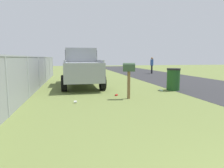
{
  "coord_description": "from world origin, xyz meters",
  "views": [
    {
      "loc": [
        -0.45,
        2.31,
        1.54
      ],
      "look_at": [
        4.58,
        1.27,
        0.86
      ],
      "focal_mm": 31.47,
      "sensor_mm": 36.0,
      "label": 1
    }
  ],
  "objects": [
    {
      "name": "litter_bottle_midfield_a",
      "position": [
        8.0,
        -1.78,
        0.04
      ],
      "size": [
        0.23,
        0.1,
        0.07
      ],
      "primitive_type": "cylinder",
      "rotation": [
        0.0,
        1.57,
        3.26
      ],
      "color": "#B2D8BF",
      "rests_on": "ground"
    },
    {
      "name": "litter_cup_midfield_b",
      "position": [
        6.3,
        2.22,
        0.04
      ],
      "size": [
        0.08,
        0.1,
        0.08
      ],
      "primitive_type": "cylinder",
      "rotation": [
        0.0,
        1.57,
        4.72
      ],
      "color": "white",
      "rests_on": "ground"
    },
    {
      "name": "mailbox",
      "position": [
        6.65,
        0.2,
        1.08
      ],
      "size": [
        0.28,
        0.48,
        1.36
      ],
      "rotation": [
        0.0,
        0.0,
        -0.19
      ],
      "color": "brown",
      "rests_on": "ground"
    },
    {
      "name": "fence_section",
      "position": [
        8.78,
        3.96,
        0.88
      ],
      "size": [
        17.83,
        0.07,
        1.63
      ],
      "color": "#9EA3A8",
      "rests_on": "ground"
    },
    {
      "name": "pickup_truck",
      "position": [
        10.72,
        1.78,
        1.1
      ],
      "size": [
        5.15,
        2.1,
        2.09
      ],
      "rotation": [
        0.0,
        0.0,
        0.01
      ],
      "color": "#93999E",
      "rests_on": "ground"
    },
    {
      "name": "trash_bin",
      "position": [
        8.13,
        -2.47,
        0.53
      ],
      "size": [
        0.64,
        0.64,
        1.06
      ],
      "color": "#1E4C1E",
      "rests_on": "ground"
    },
    {
      "name": "pedestrian",
      "position": [
        17.97,
        -5.55,
        0.94
      ],
      "size": [
        0.42,
        0.39,
        1.63
      ],
      "rotation": [
        0.0,
        0.0,
        4.12
      ],
      "color": "black",
      "rests_on": "ground"
    },
    {
      "name": "litter_can_near_hydrant",
      "position": [
        7.29,
        0.54,
        0.03
      ],
      "size": [
        0.12,
        0.14,
        0.07
      ],
      "primitive_type": "cylinder",
      "rotation": [
        0.0,
        1.57,
        2.2
      ],
      "color": "red",
      "rests_on": "ground"
    }
  ]
}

